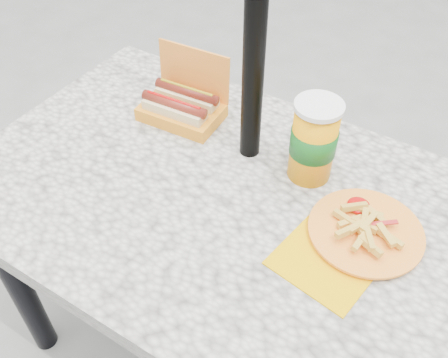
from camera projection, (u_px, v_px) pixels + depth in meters
The scene contains 6 objects.
ground at pixel (218, 343), 1.69m from camera, with size 60.00×60.00×0.00m, color slate.
picnic_table at pixel (216, 220), 1.24m from camera, with size 1.20×0.80×0.75m.
umbrella_pole at pixel (256, 22), 1.01m from camera, with size 0.05×0.05×2.20m, color black.
hotdog_box at pixel (182, 105), 1.33m from camera, with size 0.22×0.16×0.17m.
fries_plate at pixel (362, 232), 1.06m from camera, with size 0.27×0.34×0.05m.
soda_cup at pixel (314, 141), 1.13m from camera, with size 0.11×0.11×0.21m.
Camera 1 is at (0.45, -0.68, 1.59)m, focal length 40.00 mm.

